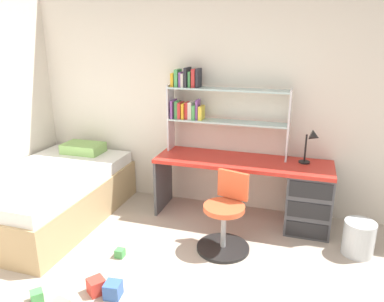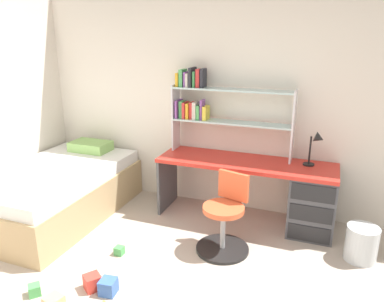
% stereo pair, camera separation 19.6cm
% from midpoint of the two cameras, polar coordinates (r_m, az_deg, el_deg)
% --- Properties ---
extents(room_shell, '(6.03, 6.17, 2.61)m').
position_cam_midpoint_polar(room_shell, '(3.63, -19.53, 5.01)').
color(room_shell, silver).
rests_on(room_shell, ground_plane).
extents(desk, '(1.93, 0.59, 0.71)m').
position_cam_midpoint_polar(desk, '(4.14, 13.32, -6.06)').
color(desk, red).
rests_on(desk, ground_plane).
extents(bookshelf_hutch, '(1.38, 0.22, 0.97)m').
position_cam_midpoint_polar(bookshelf_hutch, '(4.21, 1.16, 7.27)').
color(bookshelf_hutch, silver).
rests_on(bookshelf_hutch, desk).
extents(desk_lamp, '(0.20, 0.17, 0.38)m').
position_cam_midpoint_polar(desk_lamp, '(4.03, 16.79, 1.40)').
color(desk_lamp, black).
rests_on(desk_lamp, desk).
extents(swivel_chair, '(0.52, 0.52, 0.76)m').
position_cam_midpoint_polar(swivel_chair, '(3.66, 3.59, -10.75)').
color(swivel_chair, black).
rests_on(swivel_chair, ground_plane).
extents(bed_platform, '(1.18, 1.92, 0.70)m').
position_cam_midpoint_polar(bed_platform, '(4.54, -22.12, -6.31)').
color(bed_platform, tan).
rests_on(bed_platform, ground_plane).
extents(waste_bin, '(0.29, 0.29, 0.34)m').
position_cam_midpoint_polar(waste_bin, '(3.92, 23.05, -12.31)').
color(waste_bin, silver).
rests_on(waste_bin, ground_plane).
extents(toy_block_green_0, '(0.13, 0.13, 0.09)m').
position_cam_midpoint_polar(toy_block_green_0, '(3.42, -24.49, -19.79)').
color(toy_block_green_0, '#479E51').
rests_on(toy_block_green_0, ground_plane).
extents(toy_block_blue_1, '(0.14, 0.14, 0.13)m').
position_cam_midpoint_polar(toy_block_blue_1, '(3.26, -13.92, -20.14)').
color(toy_block_blue_1, '#3860B7').
rests_on(toy_block_blue_1, ground_plane).
extents(toy_block_red_3, '(0.18, 0.18, 0.13)m').
position_cam_midpoint_polar(toy_block_red_3, '(3.33, -16.31, -19.43)').
color(toy_block_red_3, red).
rests_on(toy_block_red_3, ground_plane).
extents(toy_block_green_5, '(0.08, 0.08, 0.08)m').
position_cam_midpoint_polar(toy_block_green_5, '(3.73, -12.62, -15.16)').
color(toy_block_green_5, '#479E51').
rests_on(toy_block_green_5, ground_plane).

